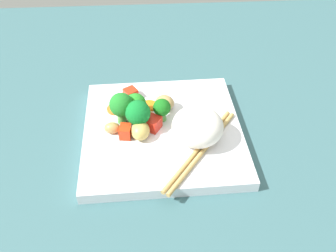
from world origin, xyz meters
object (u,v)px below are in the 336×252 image
(carrot_slice_3, at_px, (115,109))
(chopstick_pair, at_px, (201,149))
(square_plate, at_px, (163,131))
(rice_mound, at_px, (198,126))
(broccoli_floret_3, at_px, (164,108))

(carrot_slice_3, bearing_deg, chopstick_pair, 51.72)
(square_plate, relative_size, carrot_slice_3, 8.67)
(square_plate, bearing_deg, rice_mound, 58.77)
(square_plate, height_order, carrot_slice_3, carrot_slice_3)
(rice_mound, xyz_separation_m, carrot_slice_3, (-0.09, -0.14, -0.03))
(rice_mound, relative_size, carrot_slice_3, 2.70)
(rice_mound, distance_m, carrot_slice_3, 0.17)
(carrot_slice_3, distance_m, chopstick_pair, 0.18)
(broccoli_floret_3, xyz_separation_m, chopstick_pair, (0.08, 0.06, -0.02))
(rice_mound, height_order, broccoli_floret_3, rice_mound)
(carrot_slice_3, bearing_deg, rice_mound, 58.28)
(broccoli_floret_3, bearing_deg, square_plate, -10.47)
(carrot_slice_3, height_order, chopstick_pair, chopstick_pair)
(square_plate, bearing_deg, broccoli_floret_3, 169.53)
(rice_mound, distance_m, chopstick_pair, 0.04)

